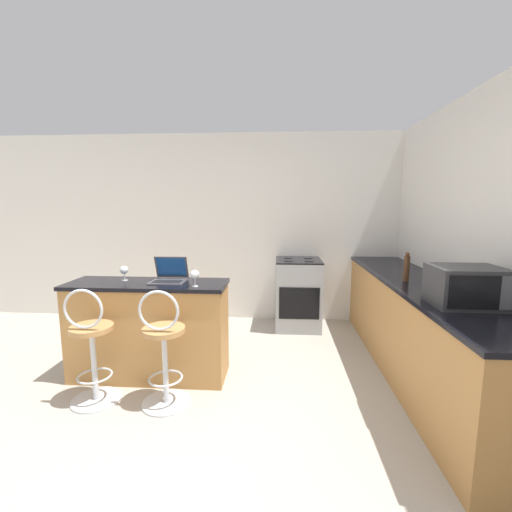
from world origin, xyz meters
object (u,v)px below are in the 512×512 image
at_px(stove_range, 298,294).
at_px(pepper_mill, 407,267).
at_px(wine_glass_short, 195,275).
at_px(mug_blue, 447,276).
at_px(microwave, 466,286).
at_px(wine_glass_tall, 124,270).
at_px(bar_stool_near, 92,350).
at_px(laptop, 169,275).
at_px(bar_stool_far, 164,352).

xyz_separation_m(stove_range, pepper_mill, (0.94, -1.21, 0.59)).
bearing_deg(wine_glass_short, pepper_mill, 10.46).
height_order(stove_range, mug_blue, mug_blue).
bearing_deg(pepper_mill, wine_glass_short, -169.54).
xyz_separation_m(microwave, wine_glass_tall, (-2.78, 0.63, -0.04)).
distance_m(stove_range, wine_glass_short, 1.94).
distance_m(microwave, mug_blue, 0.82).
xyz_separation_m(stove_range, mug_blue, (1.31, -1.23, 0.51)).
bearing_deg(mug_blue, bar_stool_near, -167.59).
xyz_separation_m(laptop, microwave, (2.35, -0.63, 0.08)).
bearing_deg(microwave, wine_glass_tall, 167.32).
xyz_separation_m(microwave, pepper_mill, (-0.13, 0.79, -0.01)).
bearing_deg(wine_glass_tall, laptop, 0.88).
bearing_deg(mug_blue, pepper_mill, 178.20).
bearing_deg(microwave, pepper_mill, 99.20).
relative_size(laptop, mug_blue, 3.07).
bearing_deg(bar_stool_far, pepper_mill, 18.09).
xyz_separation_m(laptop, pepper_mill, (2.22, 0.16, 0.07)).
height_order(bar_stool_near, mug_blue, mug_blue).
height_order(bar_stool_near, microwave, microwave).
distance_m(bar_stool_near, wine_glass_short, 1.02).
bearing_deg(laptop, stove_range, 46.85).
height_order(microwave, stove_range, microwave).
bearing_deg(wine_glass_short, mug_blue, 8.52).
bearing_deg(laptop, mug_blue, 3.17).
relative_size(pepper_mill, wine_glass_short, 1.84).
distance_m(pepper_mill, wine_glass_short, 1.96).
relative_size(bar_stool_near, pepper_mill, 3.62).
height_order(laptop, wine_glass_tall, laptop).
bearing_deg(wine_glass_tall, bar_stool_near, -96.61).
bearing_deg(stove_range, wine_glass_short, -122.25).
height_order(bar_stool_far, mug_blue, mug_blue).
height_order(microwave, mug_blue, microwave).
bearing_deg(microwave, bar_stool_near, 178.04).
bearing_deg(bar_stool_near, pepper_mill, 14.26).
bearing_deg(pepper_mill, mug_blue, -1.80).
distance_m(bar_stool_far, microwave, 2.32).
xyz_separation_m(microwave, wine_glass_short, (-2.06, 0.43, -0.04)).
xyz_separation_m(bar_stool_near, stove_range, (1.78, 1.91, 0.00)).
relative_size(bar_stool_near, wine_glass_short, 6.65).
bearing_deg(wine_glass_short, wine_glass_tall, 165.01).
distance_m(bar_stool_near, bar_stool_far, 0.60).
xyz_separation_m(laptop, wine_glass_tall, (-0.43, -0.01, 0.04)).
relative_size(stove_range, wine_glass_tall, 6.60).
xyz_separation_m(stove_range, wine_glass_tall, (-1.72, -1.38, 0.56)).
height_order(laptop, microwave, microwave).
bearing_deg(bar_stool_near, bar_stool_far, 0.00).
relative_size(laptop, microwave, 0.68).
xyz_separation_m(laptop, stove_range, (1.28, 1.37, -0.52)).
bearing_deg(stove_range, mug_blue, -43.17).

